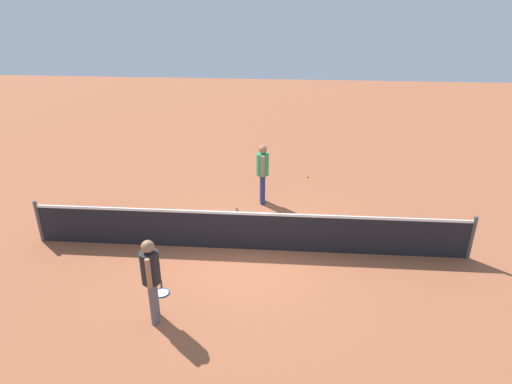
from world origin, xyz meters
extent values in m
plane|color=#9E5638|center=(0.00, 0.00, 0.00)|extent=(40.00, 40.00, 0.00)
cylinder|color=#4C4C51|center=(-5.00, 0.00, 0.54)|extent=(0.09, 0.09, 1.07)
cylinder|color=#4C4C51|center=(5.00, 0.00, 0.54)|extent=(0.09, 0.09, 1.07)
cube|color=black|center=(0.00, 0.00, 0.46)|extent=(10.00, 0.02, 0.91)
cube|color=white|center=(0.00, 0.00, 0.94)|extent=(10.00, 0.04, 0.06)
cylinder|color=navy|center=(-0.18, -2.38, 0.42)|extent=(0.15, 0.15, 0.85)
cylinder|color=navy|center=(-0.16, -2.60, 0.42)|extent=(0.15, 0.15, 0.85)
cylinder|color=#339959|center=(-0.17, -2.49, 1.16)|extent=(0.38, 0.38, 0.62)
cylinder|color=#9E704C|center=(-0.20, -2.28, 1.18)|extent=(0.10, 0.10, 0.58)
cylinder|color=#9E704C|center=(-0.15, -2.71, 1.18)|extent=(0.10, 0.10, 0.58)
sphere|color=#9E704C|center=(-0.17, -2.49, 1.58)|extent=(0.25, 0.25, 0.23)
cylinder|color=#595960|center=(1.47, 2.67, 0.42)|extent=(0.16, 0.16, 0.85)
cylinder|color=#595960|center=(1.51, 2.45, 0.42)|extent=(0.16, 0.16, 0.85)
cylinder|color=black|center=(1.49, 2.56, 1.16)|extent=(0.39, 0.39, 0.62)
cylinder|color=#9E704C|center=(1.45, 2.77, 1.18)|extent=(0.10, 0.10, 0.58)
cylinder|color=#9E704C|center=(1.53, 2.35, 1.18)|extent=(0.10, 0.10, 0.58)
sphere|color=#9E704C|center=(1.49, 2.56, 1.58)|extent=(0.27, 0.27, 0.23)
torus|color=blue|center=(0.37, -1.64, 0.01)|extent=(0.40, 0.40, 0.02)
cylinder|color=silver|center=(0.37, -1.64, 0.01)|extent=(0.34, 0.34, 0.00)
cylinder|color=black|center=(0.47, -1.91, 0.02)|extent=(0.12, 0.27, 0.03)
torus|color=blue|center=(1.59, 1.79, 0.01)|extent=(0.39, 0.39, 0.02)
cylinder|color=silver|center=(1.59, 1.79, 0.01)|extent=(0.34, 0.34, 0.00)
cylinder|color=black|center=(1.68, 1.52, 0.02)|extent=(0.12, 0.28, 0.03)
sphere|color=#C6E033|center=(-1.48, -4.38, 0.03)|extent=(0.07, 0.07, 0.07)
sphere|color=#C6E033|center=(3.13, -0.86, 0.03)|extent=(0.07, 0.07, 0.07)
sphere|color=#C6E033|center=(3.29, -1.71, 0.03)|extent=(0.07, 0.07, 0.07)
sphere|color=#C6E033|center=(1.54, -1.65, 0.03)|extent=(0.07, 0.07, 0.07)
camera|label=1|loc=(-0.88, 9.07, 5.76)|focal=31.96mm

